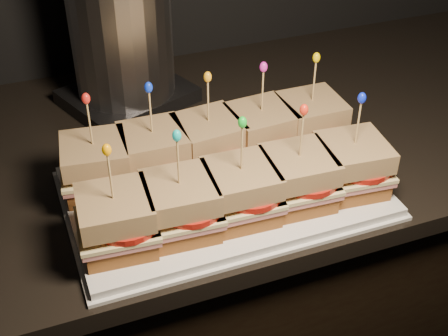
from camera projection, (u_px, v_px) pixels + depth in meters
name	position (u px, v px, depth m)	size (l,w,h in m)	color
cabinet	(278.00, 292.00, 1.42)	(2.22, 0.63, 0.87)	black
granite_slab	(290.00, 126.00, 1.16)	(2.26, 0.67, 0.03)	black
platter	(224.00, 192.00, 0.96)	(0.47, 0.29, 0.02)	white
platter_rim	(224.00, 195.00, 0.96)	(0.48, 0.30, 0.01)	white
sandwich_0_bread_bot	(98.00, 181.00, 0.94)	(0.09, 0.09, 0.03)	#603412
sandwich_0_ham	(97.00, 172.00, 0.93)	(0.10, 0.10, 0.01)	#C26567
sandwich_0_cheese	(96.00, 168.00, 0.93)	(0.10, 0.10, 0.01)	beige
sandwich_0_tomato	(105.00, 165.00, 0.92)	(0.09, 0.09, 0.01)	#AF1B11
sandwich_0_bread_top	(94.00, 153.00, 0.91)	(0.09, 0.09, 0.03)	#5F2F11
sandwich_0_pick	(90.00, 126.00, 0.88)	(0.00, 0.00, 0.09)	tan
sandwich_0_frill	(86.00, 98.00, 0.86)	(0.01, 0.01, 0.02)	red
sandwich_1_bread_bot	(155.00, 169.00, 0.97)	(0.09, 0.09, 0.03)	#603412
sandwich_1_ham	(154.00, 160.00, 0.96)	(0.10, 0.10, 0.01)	#C26567
sandwich_1_cheese	(154.00, 156.00, 0.95)	(0.10, 0.10, 0.01)	beige
sandwich_1_tomato	(162.00, 153.00, 0.95)	(0.09, 0.09, 0.01)	#AF1B11
sandwich_1_bread_top	(153.00, 141.00, 0.94)	(0.09, 0.09, 0.03)	#5F2F11
sandwich_1_pick	(151.00, 115.00, 0.91)	(0.00, 0.00, 0.09)	tan
sandwich_1_frill	(149.00, 87.00, 0.88)	(0.01, 0.01, 0.02)	#0E31E2
sandwich_2_bread_bot	(209.00, 157.00, 0.99)	(0.09, 0.09, 0.03)	#603412
sandwich_2_ham	(209.00, 148.00, 0.98)	(0.10, 0.10, 0.01)	#C26567
sandwich_2_cheese	(209.00, 145.00, 0.98)	(0.10, 0.10, 0.01)	beige
sandwich_2_tomato	(217.00, 141.00, 0.97)	(0.09, 0.09, 0.01)	#AF1B11
sandwich_2_bread_top	(209.00, 130.00, 0.96)	(0.09, 0.09, 0.03)	#5F2F11
sandwich_2_pick	(208.00, 104.00, 0.94)	(0.00, 0.00, 0.09)	tan
sandwich_2_frill	(208.00, 77.00, 0.91)	(0.01, 0.01, 0.02)	orange
sandwich_3_bread_bot	(260.00, 146.00, 1.02)	(0.09, 0.09, 0.03)	#603412
sandwich_3_ham	(261.00, 137.00, 1.01)	(0.10, 0.10, 0.01)	#C26567
sandwich_3_cheese	(261.00, 134.00, 1.01)	(0.10, 0.10, 0.01)	beige
sandwich_3_tomato	(269.00, 130.00, 1.00)	(0.09, 0.09, 0.01)	#AF1B11
sandwich_3_bread_top	(261.00, 119.00, 0.99)	(0.09, 0.09, 0.03)	#5F2F11
sandwich_3_pick	(262.00, 93.00, 0.96)	(0.00, 0.00, 0.09)	tan
sandwich_3_frill	(264.00, 67.00, 0.94)	(0.01, 0.01, 0.02)	#D423B0
sandwich_4_bread_bot	(309.00, 135.00, 1.05)	(0.09, 0.09, 0.03)	#603412
sandwich_4_ham	(310.00, 127.00, 1.04)	(0.10, 0.10, 0.01)	#C26567
sandwich_4_cheese	(310.00, 123.00, 1.03)	(0.10, 0.10, 0.01)	beige
sandwich_4_tomato	(319.00, 120.00, 1.03)	(0.09, 0.09, 0.01)	#AF1B11
sandwich_4_bread_top	(312.00, 109.00, 1.01)	(0.09, 0.09, 0.03)	#5F2F11
sandwich_4_pick	(314.00, 83.00, 0.99)	(0.00, 0.00, 0.09)	tan
sandwich_4_frill	(316.00, 58.00, 0.96)	(0.01, 0.01, 0.02)	#EEC803
sandwich_5_bread_bot	(118.00, 237.00, 0.84)	(0.09, 0.09, 0.03)	#603412
sandwich_5_ham	(117.00, 228.00, 0.83)	(0.10, 0.10, 0.01)	#C26567
sandwich_5_cheese	(117.00, 224.00, 0.83)	(0.10, 0.10, 0.01)	beige
sandwich_5_tomato	(126.00, 220.00, 0.82)	(0.09, 0.09, 0.01)	#AF1B11
sandwich_5_bread_top	(114.00, 208.00, 0.81)	(0.09, 0.09, 0.03)	#5F2F11
sandwich_5_pick	(111.00, 179.00, 0.78)	(0.00, 0.00, 0.09)	tan
sandwich_5_frill	(107.00, 150.00, 0.76)	(0.01, 0.01, 0.02)	#FD9D02
sandwich_6_bread_bot	(181.00, 222.00, 0.87)	(0.09, 0.09, 0.03)	#603412
sandwich_6_ham	(181.00, 213.00, 0.86)	(0.10, 0.10, 0.01)	#C26567
sandwich_6_cheese	(181.00, 209.00, 0.85)	(0.10, 0.10, 0.01)	beige
sandwich_6_tomato	(190.00, 205.00, 0.85)	(0.09, 0.09, 0.01)	#AF1B11
sandwich_6_bread_top	(180.00, 193.00, 0.84)	(0.09, 0.09, 0.03)	#5F2F11
sandwich_6_pick	(178.00, 165.00, 0.81)	(0.00, 0.00, 0.09)	tan
sandwich_6_frill	(177.00, 136.00, 0.78)	(0.01, 0.01, 0.02)	#11B6AF
sandwich_7_bread_bot	(241.00, 207.00, 0.89)	(0.09, 0.09, 0.03)	#603412
sandwich_7_ham	(241.00, 198.00, 0.88)	(0.10, 0.10, 0.01)	#C26567
sandwich_7_cheese	(241.00, 194.00, 0.88)	(0.10, 0.10, 0.01)	beige
sandwich_7_tomato	(251.00, 191.00, 0.87)	(0.09, 0.09, 0.01)	#AF1B11
sandwich_7_bread_top	(241.00, 178.00, 0.86)	(0.09, 0.09, 0.03)	#5F2F11
sandwich_7_pick	(242.00, 151.00, 0.83)	(0.00, 0.00, 0.09)	tan
sandwich_7_frill	(242.00, 122.00, 0.81)	(0.01, 0.01, 0.02)	green
sandwich_8_bread_bot	(297.00, 194.00, 0.92)	(0.09, 0.09, 0.03)	#603412
sandwich_8_ham	(297.00, 184.00, 0.91)	(0.10, 0.10, 0.01)	#C26567
sandwich_8_cheese	(298.00, 181.00, 0.90)	(0.10, 0.10, 0.01)	beige
sandwich_8_tomato	(307.00, 177.00, 0.90)	(0.09, 0.09, 0.01)	#AF1B11
sandwich_8_bread_top	(299.00, 165.00, 0.89)	(0.09, 0.09, 0.03)	#5F2F11
sandwich_8_pick	(302.00, 138.00, 0.86)	(0.00, 0.00, 0.09)	tan
sandwich_8_frill	(304.00, 110.00, 0.83)	(0.01, 0.01, 0.02)	red
sandwich_9_bread_bot	(350.00, 181.00, 0.94)	(0.09, 0.09, 0.03)	#603412
sandwich_9_ham	(351.00, 172.00, 0.93)	(0.10, 0.10, 0.01)	#C26567
sandwich_9_cheese	(351.00, 168.00, 0.93)	(0.10, 0.10, 0.01)	beige
sandwich_9_tomato	(361.00, 164.00, 0.92)	(0.09, 0.09, 0.01)	#AF1B11
sandwich_9_bread_top	(354.00, 152.00, 0.91)	(0.09, 0.09, 0.03)	#5F2F11
sandwich_9_pick	(358.00, 126.00, 0.89)	(0.00, 0.00, 0.09)	tan
sandwich_9_frill	(362.00, 98.00, 0.86)	(0.01, 0.01, 0.02)	#0D23E0
appliance_base	(128.00, 96.00, 1.19)	(0.22, 0.18, 0.03)	#262628
appliance_body	(121.00, 31.00, 1.11)	(0.18, 0.18, 0.24)	silver
appliance	(121.00, 34.00, 1.11)	(0.22, 0.18, 0.28)	silver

